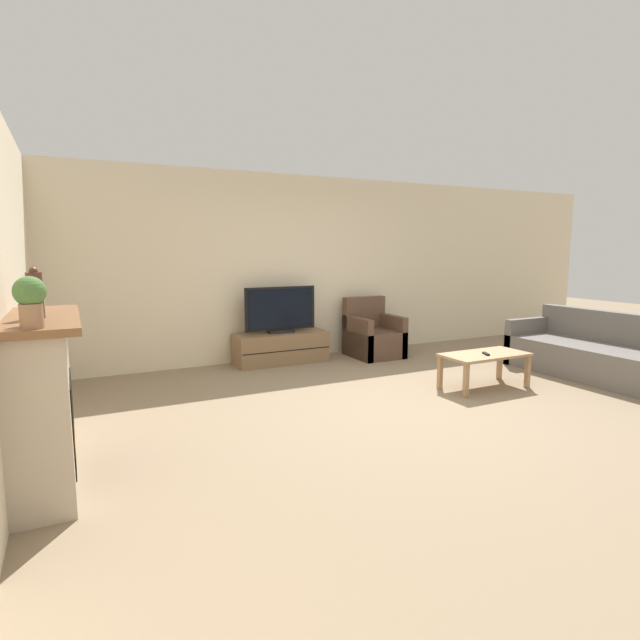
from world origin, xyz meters
name	(u,v)px	position (x,y,z in m)	size (l,w,h in m)	color
ground_plane	(403,403)	(0.00, 0.00, 0.00)	(24.00, 24.00, 0.00)	#89755B
wall_back	(299,268)	(0.00, 2.66, 1.35)	(12.00, 0.06, 2.70)	beige
wall_left	(2,288)	(-3.53, 0.00, 1.35)	(0.06, 12.00, 2.70)	beige
fireplace	(42,401)	(-3.32, -0.40, 0.60)	(0.48, 1.36, 1.18)	#B7A893
mantel_vase_left	(33,304)	(-3.30, -0.80, 1.30)	(0.08, 0.08, 0.26)	#512D23
mantel_vase_centre_left	(35,294)	(-3.30, -0.50, 1.34)	(0.10, 0.10, 0.33)	#512D23
mantel_clock	(38,303)	(-3.30, -0.26, 1.26)	(0.08, 0.11, 0.15)	brown
potted_plant	(30,299)	(-3.30, -0.97, 1.35)	(0.17, 0.17, 0.30)	#936B4C
tv_stand	(281,348)	(-0.44, 2.35, 0.22)	(1.34, 0.50, 0.44)	brown
tv	(281,311)	(-0.44, 2.35, 0.75)	(1.06, 0.18, 0.66)	black
armchair	(373,337)	(0.99, 2.15, 0.29)	(0.70, 0.76, 0.89)	brown
coffee_table	(485,358)	(1.20, 0.05, 0.36)	(1.03, 0.51, 0.41)	#A37F56
remote	(486,354)	(1.16, 0.00, 0.42)	(0.10, 0.15, 0.02)	black
couch	(605,357)	(2.87, -0.32, 0.27)	(0.91, 2.35, 0.82)	#66605B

